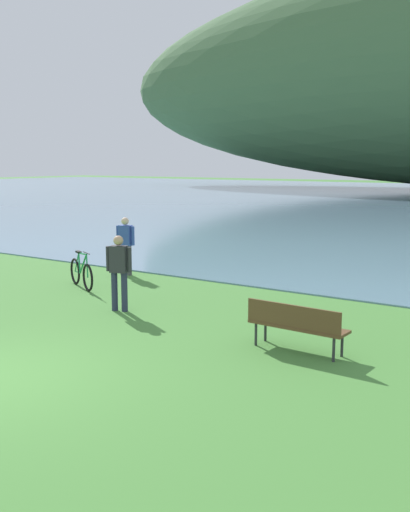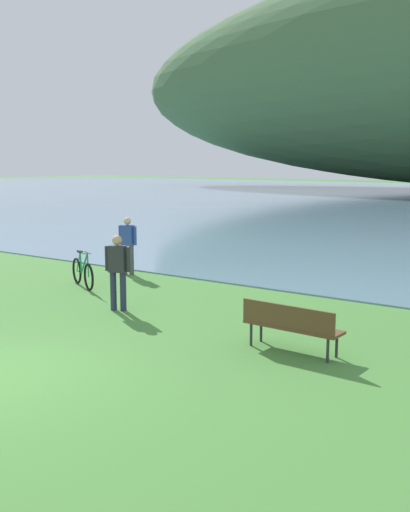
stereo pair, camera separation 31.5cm
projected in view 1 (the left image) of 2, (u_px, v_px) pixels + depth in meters
park_bench_near_camera at (296, 323)px, 10.49m from camera, size 1.82×0.55×0.88m
bicycle_leaning_near_bench at (81, 273)px, 15.90m from camera, size 1.62×0.83×1.01m
person_at_shoreline at (125, 242)px, 17.61m from camera, size 0.60×0.28×1.71m
person_on_the_grass at (119, 268)px, 13.33m from camera, size 0.58×0.33×1.71m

